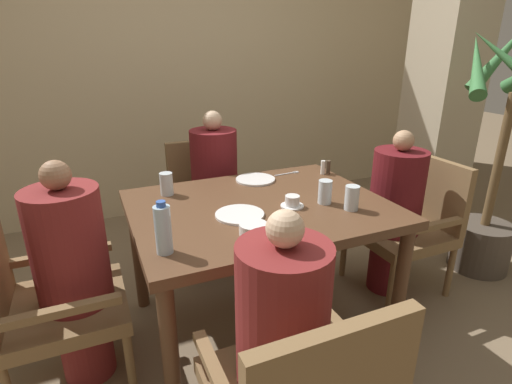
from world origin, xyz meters
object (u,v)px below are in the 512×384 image
teacup_with_saucer (292,202)px  water_bottle (163,229)px  diner_in_right_chair (394,212)px  bowl_small (253,229)px  chair_far_side (210,197)px  potted_palm (492,187)px  chair_right_side (410,220)px  glass_tall_far (352,198)px  chair_left_side (43,299)px  diner_in_near_chair (282,348)px  plate_main_left (240,215)px  glass_tall_near (325,192)px  plate_main_right (255,179)px  glass_tall_mid (166,184)px  diner_in_left_chair (74,274)px  diner_in_far_chair (215,189)px

teacup_with_saucer → water_bottle: size_ratio=0.54×
teacup_with_saucer → diner_in_right_chair: bearing=7.1°
teacup_with_saucer → bowl_small: size_ratio=0.96×
bowl_small → water_bottle: size_ratio=0.57×
chair_far_side → potted_palm: size_ratio=0.49×
chair_right_side → glass_tall_far: size_ratio=6.86×
chair_left_side → diner_in_near_chair: (0.80, -0.78, 0.08)m
diner_in_near_chair → plate_main_left: size_ratio=4.45×
plate_main_left → glass_tall_near: size_ratio=1.91×
plate_main_right → water_bottle: size_ratio=1.08×
water_bottle → glass_tall_mid: (0.14, 0.65, -0.04)m
chair_right_side → glass_tall_mid: (-1.48, 0.33, 0.35)m
plate_main_right → glass_tall_mid: 0.55m
diner_in_left_chair → potted_palm: bearing=-1.3°
chair_far_side → diner_in_far_chair: (-0.00, -0.14, 0.11)m
diner_in_left_chair → potted_palm: size_ratio=0.62×
plate_main_right → diner_in_right_chair: bearing=-24.5°
plate_main_left → glass_tall_near: (0.47, -0.03, 0.06)m
chair_left_side → plate_main_left: size_ratio=3.58×
water_bottle → glass_tall_far: bearing=4.0°
diner_in_near_chair → glass_tall_mid: size_ratio=8.52×
chair_far_side → diner_in_near_chair: 1.72m
diner_in_near_chair → plate_main_right: size_ratio=4.45×
diner_in_right_chair → teacup_with_saucer: size_ratio=8.87×
diner_in_left_chair → glass_tall_near: size_ratio=8.74×
diner_in_left_chair → diner_in_right_chair: bearing=0.0°
teacup_with_saucer → glass_tall_near: size_ratio=0.96×
diner_in_far_chair → glass_tall_far: bearing=-69.0°
chair_far_side → water_bottle: size_ratio=3.88×
chair_left_side → water_bottle: bearing=-31.8°
diner_in_left_chair → chair_right_side: diner_in_left_chair is taller
diner_in_right_chair → plate_main_left: 1.10m
chair_far_side → diner_in_right_chair: (0.92, -0.92, 0.08)m
chair_left_side → diner_in_far_chair: 1.32m
glass_tall_near → glass_tall_far: (0.08, -0.13, 0.00)m
diner_in_right_chair → glass_tall_near: size_ratio=8.50×
diner_in_right_chair → glass_tall_near: 0.67m
chair_right_side → glass_tall_mid: size_ratio=6.86×
diner_in_near_chair → glass_tall_mid: diner_in_near_chair is taller
chair_right_side → bowl_small: 1.31m
plate_main_right → bowl_small: bowl_small is taller
diner_in_left_chair → teacup_with_saucer: size_ratio=9.12×
chair_right_side → teacup_with_saucer: bearing=-174.0°
plate_main_right → teacup_with_saucer: 0.46m
potted_palm → bowl_small: bearing=-172.6°
diner_in_left_chair → glass_tall_far: bearing=-10.7°
diner_in_right_chair → chair_right_side: bearing=-0.0°
teacup_with_saucer → glass_tall_mid: 0.70m
glass_tall_mid → plate_main_right: bearing=2.9°
teacup_with_saucer → glass_tall_near: glass_tall_near is taller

